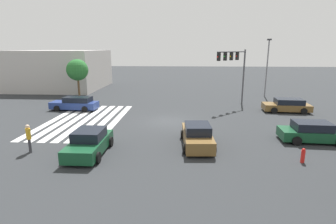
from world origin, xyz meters
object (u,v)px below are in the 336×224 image
at_px(traffic_signal_mast, 235,64).
at_px(car_1, 197,136).
at_px(fire_hydrant, 303,155).
at_px(car_5, 287,105).
at_px(tree_corner_a, 77,70).
at_px(pedestrian, 29,137).
at_px(car_2, 313,132).
at_px(car_0, 75,104).
at_px(car_3, 89,143).
at_px(street_light_pole_a, 267,62).

height_order(traffic_signal_mast, car_1, traffic_signal_mast).
xyz_separation_m(car_1, fire_hydrant, (2.34, 5.90, -0.27)).
height_order(car_5, tree_corner_a, tree_corner_a).
bearing_deg(pedestrian, car_2, -33.67).
relative_size(traffic_signal_mast, pedestrian, 3.46).
xyz_separation_m(tree_corner_a, fire_hydrant, (18.66, 20.42, -3.26)).
distance_m(car_0, pedestrian, 11.77).
bearing_deg(car_5, car_1, 50.60).
bearing_deg(traffic_signal_mast, pedestrian, -1.01).
relative_size(car_3, street_light_pole_a, 0.56).
bearing_deg(street_light_pole_a, car_5, -2.26).
xyz_separation_m(traffic_signal_mast, car_2, (11.53, 3.49, -4.05)).
relative_size(tree_corner_a, fire_hydrant, 5.89).
height_order(pedestrian, tree_corner_a, tree_corner_a).
height_order(car_0, street_light_pole_a, street_light_pole_a).
distance_m(traffic_signal_mast, car_2, 12.71).
bearing_deg(tree_corner_a, car_3, 23.32).
bearing_deg(car_1, car_3, 101.24).
bearing_deg(car_0, car_5, -175.28).
distance_m(car_5, pedestrian, 23.60).
relative_size(car_2, car_3, 1.07).
bearing_deg(pedestrian, fire_hydrant, -45.07).
height_order(car_0, fire_hydrant, car_0).
bearing_deg(street_light_pole_a, tree_corner_a, -83.52).
relative_size(street_light_pole_a, fire_hydrant, 8.83).
xyz_separation_m(car_0, car_1, (9.84, 12.38, 0.02)).
bearing_deg(car_5, street_light_pole_a, -88.34).
bearing_deg(tree_corner_a, car_1, 41.65).
distance_m(car_3, street_light_pole_a, 27.07).
distance_m(car_2, car_5, 9.14).
relative_size(car_3, car_5, 0.91).
xyz_separation_m(traffic_signal_mast, car_0, (3.01, -17.01, -4.05)).
bearing_deg(car_2, traffic_signal_mast, 109.90).
height_order(street_light_pole_a, tree_corner_a, street_light_pole_a).
height_order(car_2, car_3, car_3).
distance_m(car_5, tree_corner_a, 25.16).
bearing_deg(car_2, car_5, 82.90).
relative_size(car_1, car_5, 0.99).
relative_size(traffic_signal_mast, car_3, 1.46).
relative_size(car_2, street_light_pole_a, 0.60).
distance_m(car_1, car_2, 8.23).
bearing_deg(traffic_signal_mast, car_5, 108.62).
relative_size(car_0, street_light_pole_a, 0.66).
distance_m(car_1, fire_hydrant, 6.36).
bearing_deg(fire_hydrant, car_1, -111.64).
xyz_separation_m(car_5, fire_hydrant, (12.66, -3.83, -0.24)).
bearing_deg(street_light_pole_a, car_2, -6.28).
bearing_deg(pedestrian, car_0, 55.96).
bearing_deg(car_0, street_light_pole_a, -154.08).
height_order(car_5, fire_hydrant, car_5).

